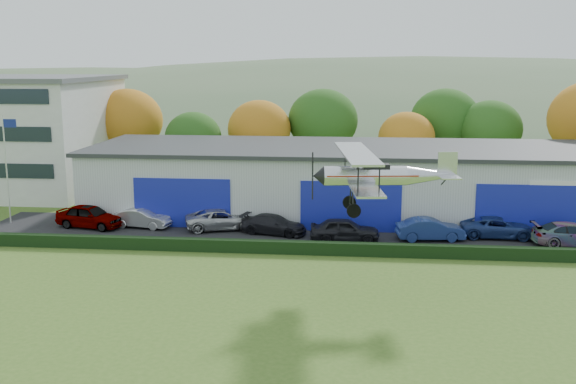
# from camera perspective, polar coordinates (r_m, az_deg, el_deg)

# --- Properties ---
(ground) EXTENTS (300.00, 300.00, 0.00)m
(ground) POSITION_cam_1_polar(r_m,az_deg,el_deg) (27.62, -6.10, -14.54)
(ground) COLOR #3E601E
(ground) RESTS_ON ground
(apron) EXTENTS (48.00, 9.00, 0.05)m
(apron) POSITION_cam_1_polar(r_m,az_deg,el_deg) (46.92, 2.79, -3.58)
(apron) COLOR black
(apron) RESTS_ON ground
(hedge) EXTENTS (46.00, 0.60, 0.80)m
(hedge) POSITION_cam_1_polar(r_m,az_deg,el_deg) (42.20, 2.44, -4.74)
(hedge) COLOR black
(hedge) RESTS_ON ground
(hangar) EXTENTS (40.60, 12.60, 5.30)m
(hangar) POSITION_cam_1_polar(r_m,az_deg,el_deg) (53.12, 5.37, 1.03)
(hangar) COLOR #B2B7BC
(hangar) RESTS_ON ground
(flagpole) EXTENTS (1.05, 0.10, 8.00)m
(flagpole) POSITION_cam_1_polar(r_m,az_deg,el_deg) (53.23, -22.54, 2.56)
(flagpole) COLOR silver
(flagpole) RESTS_ON ground
(tree_belt) EXTENTS (75.70, 13.22, 10.12)m
(tree_belt) POSITION_cam_1_polar(r_m,az_deg,el_deg) (65.41, 1.88, 5.58)
(tree_belt) COLOR #3D2614
(tree_belt) RESTS_ON ground
(distant_hills) EXTENTS (430.00, 196.00, 56.00)m
(distant_hills) POSITION_cam_1_polar(r_m,az_deg,el_deg) (166.50, 2.42, 2.50)
(distant_hills) COLOR #4C6642
(distant_hills) RESTS_ON ground
(car_0) EXTENTS (5.20, 3.00, 1.66)m
(car_0) POSITION_cam_1_polar(r_m,az_deg,el_deg) (50.53, -16.34, -1.96)
(car_0) COLOR gray
(car_0) RESTS_ON apron
(car_1) EXTENTS (4.33, 2.15, 1.37)m
(car_1) POSITION_cam_1_polar(r_m,az_deg,el_deg) (49.65, -12.18, -2.16)
(car_1) COLOR silver
(car_1) RESTS_ON apron
(car_2) EXTENTS (5.68, 3.86, 1.44)m
(car_2) POSITION_cam_1_polar(r_m,az_deg,el_deg) (48.27, -5.55, -2.29)
(car_2) COLOR silver
(car_2) RESTS_ON apron
(car_3) EXTENTS (4.90, 2.92, 1.33)m
(car_3) POSITION_cam_1_polar(r_m,az_deg,el_deg) (46.79, -1.20, -2.74)
(car_3) COLOR black
(car_3) RESTS_ON apron
(car_4) EXTENTS (4.67, 2.08, 1.56)m
(car_4) POSITION_cam_1_polar(r_m,az_deg,el_deg) (45.03, 4.79, -3.18)
(car_4) COLOR black
(car_4) RESTS_ON apron
(car_5) EXTENTS (4.66, 2.12, 1.48)m
(car_5) POSITION_cam_1_polar(r_m,az_deg,el_deg) (46.15, 11.88, -3.08)
(car_5) COLOR navy
(car_5) RESTS_ON apron
(car_6) EXTENTS (5.08, 2.45, 1.39)m
(car_6) POSITION_cam_1_polar(r_m,az_deg,el_deg) (48.00, 17.28, -2.86)
(car_6) COLOR navy
(car_6) RESTS_ON apron
(car_7) EXTENTS (5.19, 2.23, 1.49)m
(car_7) POSITION_cam_1_polar(r_m,az_deg,el_deg) (47.58, 22.85, -3.30)
(car_7) COLOR gray
(car_7) RESTS_ON apron
(biplane) EXTENTS (7.43, 8.53, 3.18)m
(biplane) POSITION_cam_1_polar(r_m,az_deg,el_deg) (34.78, 7.56, 1.54)
(biplane) COLOR silver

